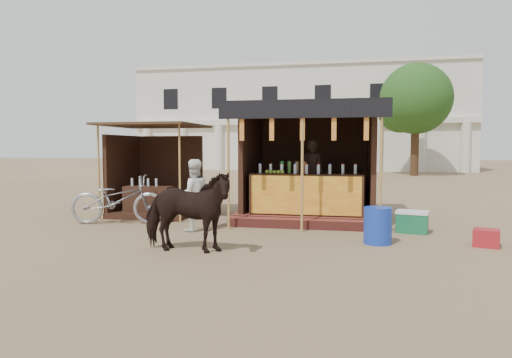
{
  "coord_description": "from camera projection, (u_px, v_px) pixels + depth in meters",
  "views": [
    {
      "loc": [
        1.96,
        -8.01,
        1.79
      ],
      "look_at": [
        0.0,
        1.6,
        1.1
      ],
      "focal_mm": 32.0,
      "sensor_mm": 36.0,
      "label": 1
    }
  ],
  "objects": [
    {
      "name": "ground",
      "position": [
        239.0,
        245.0,
        8.34
      ],
      "size": [
        120.0,
        120.0,
        0.0
      ],
      "primitive_type": "plane",
      "color": "#846B4C",
      "rests_on": "ground"
    },
    {
      "name": "main_stall",
      "position": [
        309.0,
        178.0,
        11.36
      ],
      "size": [
        3.6,
        3.61,
        2.78
      ],
      "color": "maroon",
      "rests_on": "ground"
    },
    {
      "name": "secondary_stall",
      "position": [
        151.0,
        182.0,
        12.08
      ],
      "size": [
        2.4,
        2.4,
        2.38
      ],
      "color": "#321C12",
      "rests_on": "ground"
    },
    {
      "name": "cow",
      "position": [
        187.0,
        212.0,
        7.7
      ],
      "size": [
        1.66,
        0.78,
        1.39
      ],
      "primitive_type": "imported",
      "rotation": [
        0.0,
        0.0,
        1.55
      ],
      "color": "black",
      "rests_on": "ground"
    },
    {
      "name": "motorbike",
      "position": [
        118.0,
        199.0,
        10.62
      ],
      "size": [
        2.29,
        1.27,
        1.14
      ],
      "primitive_type": "imported",
      "rotation": [
        0.0,
        0.0,
        1.82
      ],
      "color": "#9899A0",
      "rests_on": "ground"
    },
    {
      "name": "bystander",
      "position": [
        193.0,
        195.0,
        9.7
      ],
      "size": [
        0.94,
        0.89,
        1.53
      ],
      "primitive_type": "imported",
      "rotation": [
        0.0,
        0.0,
        3.7
      ],
      "color": "white",
      "rests_on": "ground"
    },
    {
      "name": "blue_barrel",
      "position": [
        378.0,
        226.0,
        8.43
      ],
      "size": [
        0.56,
        0.56,
        0.68
      ],
      "primitive_type": "cylinder",
      "rotation": [
        0.0,
        0.0,
        0.1
      ],
      "color": "#1635AA",
      "rests_on": "ground"
    },
    {
      "name": "red_crate",
      "position": [
        486.0,
        238.0,
        8.19
      ],
      "size": [
        0.53,
        0.49,
        0.32
      ],
      "primitive_type": "cube",
      "rotation": [
        0.0,
        0.0,
        -0.31
      ],
      "color": "maroon",
      "rests_on": "ground"
    },
    {
      "name": "cooler",
      "position": [
        412.0,
        222.0,
        9.52
      ],
      "size": [
        0.72,
        0.58,
        0.46
      ],
      "color": "#16653D",
      "rests_on": "ground"
    },
    {
      "name": "background_building",
      "position": [
        301.0,
        121.0,
        37.74
      ],
      "size": [
        26.0,
        7.45,
        8.18
      ],
      "color": "silver",
      "rests_on": "ground"
    },
    {
      "name": "tree",
      "position": [
        412.0,
        102.0,
        28.51
      ],
      "size": [
        4.5,
        4.4,
        7.0
      ],
      "color": "#382314",
      "rests_on": "ground"
    }
  ]
}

